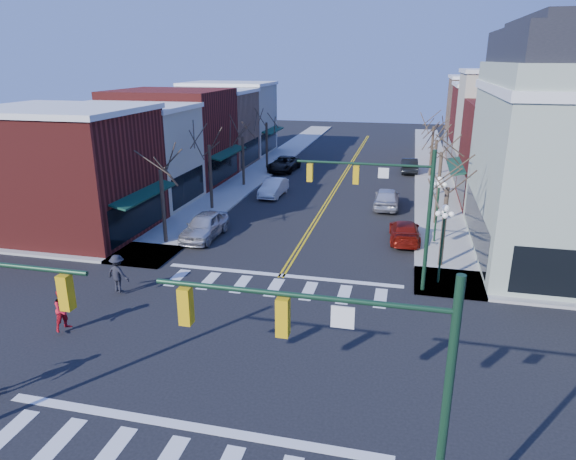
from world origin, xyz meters
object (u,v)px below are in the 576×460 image
Objects in this scene: car_right_mid at (387,198)px; pedestrian_dark_b at (118,273)px; car_left_mid at (273,188)px; car_right_far at (409,165)px; car_left_far at (284,164)px; pedestrian_red_b at (64,310)px; car_right_near at (405,231)px; lamppost_midblock at (438,198)px; car_left_near at (205,226)px; lamppost_corner at (443,231)px.

pedestrian_dark_b reaches higher than car_right_mid.
car_left_mid is 16.86m from car_right_far.
car_right_mid reaches higher than car_left_far.
car_left_far is 30.72m from pedestrian_dark_b.
car_right_far is at bearing -100.74° from pedestrian_dark_b.
car_left_far is at bearing 20.22° from pedestrian_red_b.
car_left_mid is 0.93× the size of car_right_mid.
car_right_near is 0.97× the size of car_right_mid.
lamppost_midblock is at bearing 176.40° from car_right_near.
car_left_far is 23.19m from car_right_near.
car_left_near is at bearing -86.79° from car_left_far.
car_right_far is at bearing 50.49° from car_left_mid.
pedestrian_red_b is (-15.74, -15.24, -1.89)m from lamppost_midblock.
car_right_mid is at bearing 42.81° from car_left_near.
car_left_near is (-14.60, -2.39, -2.13)m from lamppost_midblock.
pedestrian_dark_b is (-0.93, -8.93, 0.29)m from car_left_near.
lamppost_midblock is 24.37m from car_left_far.
pedestrian_red_b is (-12.34, -22.86, 0.26)m from car_right_mid.
car_right_mid is at bearing -110.90° from pedestrian_dark_b.
car_right_near is at bearing 105.94° from lamppost_corner.
car_right_near is at bearing 100.93° from car_right_mid.
lamppost_midblock is 21.97m from car_right_far.
pedestrian_dark_b is at bearing 18.99° from pedestrian_red_b.
car_right_near is 2.39× the size of pedestrian_dark_b.
car_left_mid is at bearing -42.67° from car_right_near.
pedestrian_red_b is at bearing 98.62° from pedestrian_dark_b.
lamppost_corner is at bearing -48.25° from car_left_mid.
pedestrian_dark_b is (-15.53, -11.32, -1.85)m from lamppost_midblock.
car_right_far is at bearing 93.70° from lamppost_corner.
car_right_far is (-1.83, 28.28, -2.22)m from lamppost_corner.
lamppost_midblock is 2.34× the size of pedestrian_red_b.
car_left_near reaches higher than car_right_far.
car_left_mid is 10.35m from car_left_far.
car_left_near is 11.66m from car_left_mid.
car_right_mid reaches higher than car_left_mid.
car_right_near is (12.74, -19.38, -0.07)m from car_left_far.
car_right_far is (12.77, 2.39, 0.00)m from car_left_far.
car_left_near reaches higher than car_right_near.
pedestrian_dark_b reaches higher than car_right_far.
lamppost_corner is 20.48m from car_left_mid.
car_left_mid is (-13.01, 9.16, -2.23)m from lamppost_midblock.
pedestrian_red_b is at bearing -135.93° from lamppost_midblock.
car_right_mid is (11.20, -11.77, 0.07)m from car_left_far.
car_right_near is (-1.86, 0.01, -2.29)m from lamppost_midblock.
pedestrian_dark_b reaches higher than car_left_near.
car_right_far is (11.18, 12.62, 0.01)m from car_left_mid.
car_right_near is at bearing 179.70° from lamppost_midblock.
car_right_far is (1.57, 14.16, -0.07)m from car_right_mid.
pedestrian_red_b reaches higher than car_right_mid.
lamppost_midblock reaches higher than car_right_mid.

